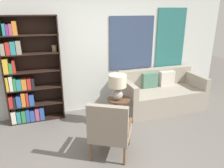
% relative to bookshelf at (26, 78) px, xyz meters
% --- Properties ---
extents(ground_plane, '(14.00, 14.00, 0.00)m').
position_rel_bookshelf_xyz_m(ground_plane, '(1.37, -1.85, -0.91)').
color(ground_plane, '#66605B').
extents(wall_back, '(6.40, 0.08, 2.70)m').
position_rel_bookshelf_xyz_m(wall_back, '(1.42, 0.18, 0.44)').
color(wall_back, silver).
rests_on(wall_back, ground_plane).
extents(bookshelf, '(1.05, 0.30, 2.07)m').
position_rel_bookshelf_xyz_m(bookshelf, '(0.00, 0.00, 0.00)').
color(bookshelf, black).
rests_on(bookshelf, ground_plane).
extents(armchair, '(0.80, 0.80, 0.92)m').
position_rel_bookshelf_xyz_m(armchair, '(1.15, -1.65, -0.41)').
color(armchair, brown).
rests_on(armchair, ground_plane).
extents(couch, '(1.83, 0.90, 0.85)m').
position_rel_bookshelf_xyz_m(couch, '(2.84, -0.29, -0.59)').
color(couch, '#9E9384').
rests_on(couch, ground_plane).
extents(side_table, '(0.44, 0.44, 0.52)m').
position_rel_bookshelf_xyz_m(side_table, '(1.66, -0.69, -0.46)').
color(side_table, brown).
rests_on(side_table, ground_plane).
extents(table_lamp, '(0.34, 0.34, 0.49)m').
position_rel_bookshelf_xyz_m(table_lamp, '(1.62, -0.71, -0.08)').
color(table_lamp, '#A59E93').
rests_on(table_lamp, side_table).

